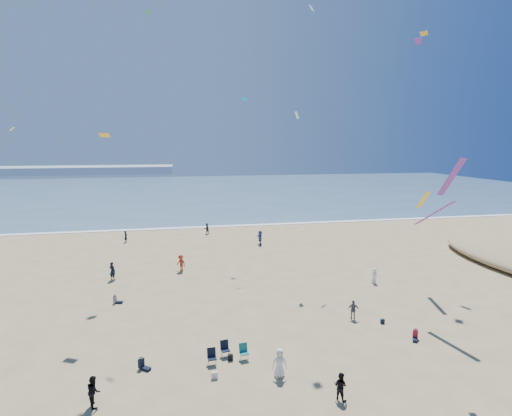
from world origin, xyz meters
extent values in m
plane|color=tan|center=(0.00, 0.00, 0.00)|extent=(220.00, 220.00, 0.00)
cube|color=#476B84|center=(0.00, 95.00, 0.03)|extent=(220.00, 100.00, 0.06)
cube|color=white|center=(0.00, 45.00, 0.04)|extent=(220.00, 1.20, 0.08)
cube|color=#7A8EA8|center=(-60.00, 170.00, 1.60)|extent=(110.00, 20.00, 3.20)
imported|color=white|center=(15.07, 15.94, 0.73)|extent=(0.52, 0.75, 1.47)
imported|color=black|center=(0.95, 40.14, 0.80)|extent=(0.98, 0.92, 1.59)
imported|color=#314588|center=(7.39, 32.48, 0.94)|extent=(0.57, 1.74, 1.88)
imported|color=#A12B17|center=(-2.97, 23.21, 0.88)|extent=(1.27, 1.26, 1.76)
imported|color=black|center=(-10.14, 37.23, 0.80)|extent=(0.56, 0.68, 1.60)
imported|color=slate|center=(9.72, 8.96, 0.75)|extent=(0.95, 0.61, 1.50)
imported|color=black|center=(-7.58, 2.05, 0.80)|extent=(0.85, 0.95, 1.61)
imported|color=black|center=(4.91, 0.09, 0.75)|extent=(0.90, 0.92, 1.49)
imported|color=silver|center=(2.31, 2.67, 0.85)|extent=(0.90, 0.65, 1.71)
imported|color=black|center=(-9.57, 21.72, 0.91)|extent=(0.80, 0.73, 1.83)
cube|color=silver|center=(-1.35, 3.21, 0.20)|extent=(0.35, 0.20, 0.40)
cube|color=black|center=(-0.21, 4.96, 0.19)|extent=(0.30, 0.22, 0.38)
cube|color=black|center=(11.54, 7.82, 0.17)|extent=(0.28, 0.18, 0.34)
cube|color=white|center=(8.52, 20.44, 15.91)|extent=(0.31, 0.60, 0.69)
cube|color=gold|center=(22.48, 21.77, 24.46)|extent=(0.54, 0.87, 0.42)
cube|color=#0AC3D6|center=(4.34, 26.34, 17.94)|extent=(0.72, 0.52, 0.38)
cube|color=white|center=(11.65, 25.98, 27.56)|extent=(0.73, 0.74, 0.61)
cube|color=green|center=(-6.01, 36.89, 29.40)|extent=(0.49, 0.45, 0.37)
cube|color=yellow|center=(-20.08, 29.52, 14.72)|extent=(0.67, 0.68, 0.39)
cube|color=orange|center=(-8.26, 13.98, 13.82)|extent=(0.93, 0.70, 0.30)
cube|color=#65278E|center=(20.05, 18.87, 22.91)|extent=(0.79, 0.79, 0.46)
cube|color=#7C2595|center=(15.37, 8.09, 8.12)|extent=(0.35, 3.14, 2.21)
cube|color=#FFAE1A|center=(18.55, 14.20, 8.18)|extent=(0.35, 2.64, 1.87)
cube|color=#63269A|center=(11.57, 1.56, 11.35)|extent=(0.35, 3.30, 2.33)
camera|label=1|loc=(-3.09, -17.67, 13.21)|focal=28.00mm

